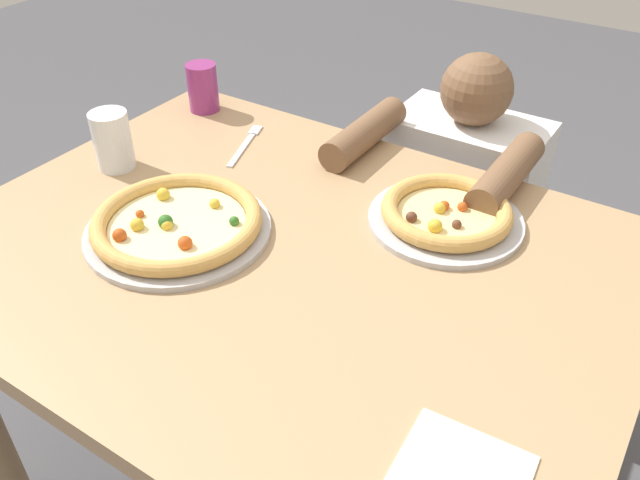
{
  "coord_description": "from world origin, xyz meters",
  "views": [
    {
      "loc": [
        0.57,
        -0.76,
        1.47
      ],
      "look_at": [
        0.06,
        0.03,
        0.78
      ],
      "focal_mm": 36.91,
      "sensor_mm": 36.0,
      "label": 1
    }
  ],
  "objects_px": {
    "water_cup_clear": "(112,140)",
    "pizza_far": "(446,214)",
    "diner_seated": "(453,237)",
    "drink_cup_colored": "(203,87)",
    "pizza_near": "(177,224)",
    "fork": "(246,143)"
  },
  "relations": [
    {
      "from": "diner_seated",
      "to": "fork",
      "type": "bearing_deg",
      "value": -138.29
    },
    {
      "from": "pizza_far",
      "to": "diner_seated",
      "type": "bearing_deg",
      "value": 106.12
    },
    {
      "from": "drink_cup_colored",
      "to": "water_cup_clear",
      "type": "xyz_separation_m",
      "value": [
        0.03,
        -0.32,
        0.01
      ]
    },
    {
      "from": "pizza_far",
      "to": "water_cup_clear",
      "type": "xyz_separation_m",
      "value": [
        -0.69,
        -0.19,
        0.04
      ]
    },
    {
      "from": "diner_seated",
      "to": "drink_cup_colored",
      "type": "bearing_deg",
      "value": -156.02
    },
    {
      "from": "water_cup_clear",
      "to": "pizza_near",
      "type": "bearing_deg",
      "value": -21.73
    },
    {
      "from": "drink_cup_colored",
      "to": "pizza_near",
      "type": "bearing_deg",
      "value": -54.3
    },
    {
      "from": "pizza_far",
      "to": "water_cup_clear",
      "type": "height_order",
      "value": "water_cup_clear"
    },
    {
      "from": "drink_cup_colored",
      "to": "fork",
      "type": "distance_m",
      "value": 0.23
    },
    {
      "from": "fork",
      "to": "water_cup_clear",
      "type": "bearing_deg",
      "value": -126.29
    },
    {
      "from": "pizza_far",
      "to": "diner_seated",
      "type": "height_order",
      "value": "diner_seated"
    },
    {
      "from": "water_cup_clear",
      "to": "pizza_far",
      "type": "bearing_deg",
      "value": 15.45
    },
    {
      "from": "pizza_far",
      "to": "pizza_near",
      "type": "bearing_deg",
      "value": -143.29
    },
    {
      "from": "pizza_near",
      "to": "water_cup_clear",
      "type": "bearing_deg",
      "value": 158.27
    },
    {
      "from": "pizza_far",
      "to": "drink_cup_colored",
      "type": "height_order",
      "value": "drink_cup_colored"
    },
    {
      "from": "water_cup_clear",
      "to": "diner_seated",
      "type": "bearing_deg",
      "value": 45.9
    },
    {
      "from": "pizza_near",
      "to": "drink_cup_colored",
      "type": "distance_m",
      "value": 0.54
    },
    {
      "from": "pizza_far",
      "to": "water_cup_clear",
      "type": "distance_m",
      "value": 0.72
    },
    {
      "from": "pizza_near",
      "to": "pizza_far",
      "type": "height_order",
      "value": "same"
    },
    {
      "from": "diner_seated",
      "to": "water_cup_clear",
      "type": "bearing_deg",
      "value": -134.1
    },
    {
      "from": "pizza_near",
      "to": "fork",
      "type": "bearing_deg",
      "value": 107.8
    },
    {
      "from": "pizza_far",
      "to": "water_cup_clear",
      "type": "relative_size",
      "value": 2.34
    }
  ]
}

